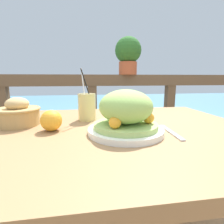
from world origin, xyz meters
name	(u,v)px	position (x,y,z in m)	size (l,w,h in m)	color
patio_table	(100,148)	(0.00, 0.00, 0.64)	(1.26, 0.88, 0.73)	#997047
railing_fence	(93,110)	(0.00, 0.78, 0.66)	(2.80, 0.08, 0.95)	brown
sea_backdrop	(89,111)	(0.00, 3.28, 0.18)	(12.00, 4.00, 0.36)	#568EA8
salad_plate	(126,115)	(0.09, -0.08, 0.80)	(0.27, 0.27, 0.16)	white
drink_glass	(87,107)	(-0.05, 0.15, 0.79)	(0.08, 0.08, 0.24)	#DBCC7F
bread_basket	(18,114)	(-0.34, 0.10, 0.78)	(0.18, 0.18, 0.12)	tan
potted_plant	(128,54)	(0.30, 0.78, 1.12)	(0.21, 0.21, 0.30)	#A34C2D
fork	(171,132)	(0.25, -0.10, 0.73)	(0.02, 0.18, 0.00)	silver
orange_near_basket	(51,121)	(-0.18, -0.01, 0.77)	(0.08, 0.08, 0.08)	#F9A328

